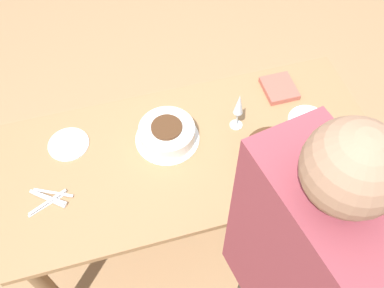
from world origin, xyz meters
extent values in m
plane|color=#A87F56|center=(0.00, 0.00, 0.00)|extent=(12.00, 12.00, 0.00)
cube|color=#9E754C|center=(0.00, 0.00, 0.75)|extent=(1.66, 0.74, 0.03)
cylinder|color=brown|center=(0.75, -0.30, 0.37)|extent=(0.07, 0.07, 0.73)
cylinder|color=brown|center=(-0.75, 0.30, 0.37)|extent=(0.07, 0.07, 0.73)
cylinder|color=brown|center=(0.75, 0.30, 0.37)|extent=(0.07, 0.07, 0.73)
cylinder|color=white|center=(-0.09, 0.09, 0.76)|extent=(0.29, 0.29, 0.01)
cylinder|color=white|center=(-0.09, 0.09, 0.80)|extent=(0.25, 0.25, 0.07)
cylinder|color=#4C2D19|center=(-0.09, 0.09, 0.85)|extent=(0.14, 0.14, 0.01)
cylinder|color=white|center=(0.31, -0.14, 0.76)|extent=(0.28, 0.28, 0.01)
cylinder|color=#4C2D19|center=(0.31, -0.14, 0.81)|extent=(0.24, 0.24, 0.08)
cylinder|color=white|center=(0.31, -0.14, 0.85)|extent=(0.13, 0.13, 0.01)
cylinder|color=silver|center=(0.23, 0.08, 0.76)|extent=(0.06, 0.06, 0.00)
cylinder|color=silver|center=(0.23, 0.08, 0.81)|extent=(0.01, 0.01, 0.09)
cone|color=silver|center=(0.23, 0.08, 0.91)|extent=(0.04, 0.04, 0.11)
cylinder|color=silver|center=(0.61, -0.20, 0.76)|extent=(0.07, 0.07, 0.00)
cylinder|color=silver|center=(0.61, -0.20, 0.81)|extent=(0.01, 0.01, 0.09)
cone|color=silver|center=(0.61, -0.20, 0.91)|extent=(0.05, 0.05, 0.10)
cylinder|color=silver|center=(-0.52, 0.18, 0.76)|extent=(0.18, 0.18, 0.01)
cylinder|color=silver|center=(0.56, 0.01, 0.76)|extent=(0.18, 0.18, 0.01)
cube|color=silver|center=(-0.63, -0.10, 0.76)|extent=(0.16, 0.08, 0.00)
cube|color=silver|center=(-0.63, -0.07, 0.76)|extent=(0.14, 0.12, 0.00)
cube|color=silver|center=(-0.61, -0.05, 0.77)|extent=(0.16, 0.09, 0.00)
cube|color=silver|center=(-0.63, -0.09, 0.77)|extent=(0.16, 0.08, 0.00)
cube|color=silver|center=(-0.63, -0.07, 0.77)|extent=(0.14, 0.11, 0.00)
cube|color=#B75B4C|center=(0.50, 0.22, 0.77)|extent=(0.15, 0.17, 0.03)
cube|color=brown|center=(0.11, -0.69, 1.20)|extent=(0.29, 0.43, 0.71)
sphere|color=#997056|center=(0.11, -0.69, 1.65)|extent=(0.19, 0.19, 0.19)
camera|label=1|loc=(-0.28, -1.00, 2.33)|focal=40.00mm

